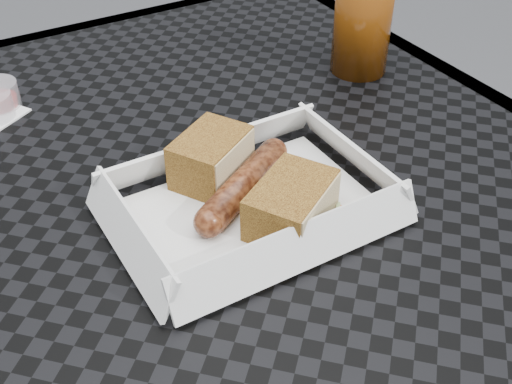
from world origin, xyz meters
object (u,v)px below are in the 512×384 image
patio_table (184,225)px  drink_glass (363,19)px  bratwurst (243,185)px  food_tray (250,210)px

patio_table → drink_glass: bearing=15.1°
patio_table → drink_glass: (0.29, 0.08, 0.14)m
drink_glass → bratwurst: bearing=-148.9°
drink_glass → food_tray: bearing=-146.3°
food_tray → bratwurst: bratwurst is taller
food_tray → drink_glass: size_ratio=1.61×
patio_table → bratwurst: bratwurst is taller
bratwurst → drink_glass: (0.26, 0.15, 0.05)m
bratwurst → drink_glass: 0.30m
patio_table → food_tray: size_ratio=3.64×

